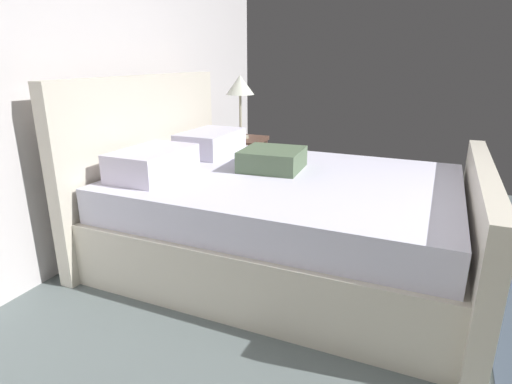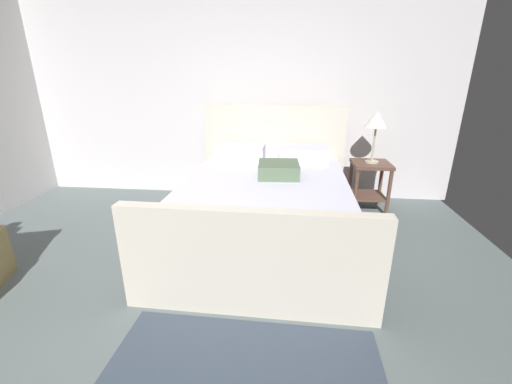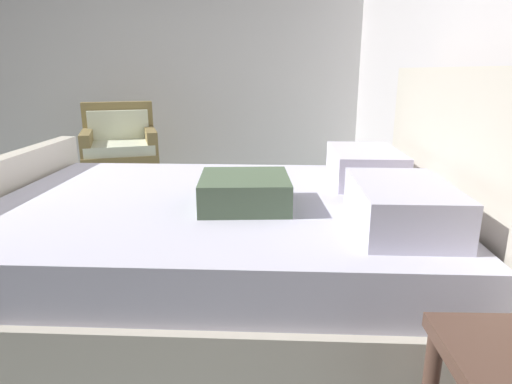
{
  "view_description": "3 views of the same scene",
  "coord_description": "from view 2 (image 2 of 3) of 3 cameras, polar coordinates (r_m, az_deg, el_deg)",
  "views": [
    {
      "loc": [
        -2.03,
        0.56,
        1.36
      ],
      "look_at": [
        0.33,
        1.55,
        0.53
      ],
      "focal_mm": 29.29,
      "sensor_mm": 36.0,
      "label": 1
    },
    {
      "loc": [
        0.7,
        -1.59,
        1.57
      ],
      "look_at": [
        0.37,
        1.62,
        0.42
      ],
      "focal_mm": 22.67,
      "sensor_mm": 36.0,
      "label": 2
    },
    {
      "loc": [
        2.51,
        1.65,
        1.22
      ],
      "look_at": [
        0.47,
        1.59,
        0.65
      ],
      "focal_mm": 30.41,
      "sensor_mm": 36.0,
      "label": 3
    }
  ],
  "objects": [
    {
      "name": "nightstand_right",
      "position": [
        4.17,
        19.41,
        2.3
      ],
      "size": [
        0.44,
        0.44,
        0.6
      ],
      "color": "brown",
      "rests_on": "ground"
    },
    {
      "name": "wall_back",
      "position": [
        4.42,
        -3.36,
        17.97
      ],
      "size": [
        5.64,
        0.12,
        2.88
      ],
      "primitive_type": "cube",
      "color": "silver",
      "rests_on": "ground"
    },
    {
      "name": "table_lamp_right",
      "position": [
        4.04,
        20.52,
        11.62
      ],
      "size": [
        0.27,
        0.27,
        0.6
      ],
      "color": "#B7B293",
      "rests_on": "nightstand_right"
    },
    {
      "name": "ground_plane",
      "position": [
        2.35,
        -14.22,
        -23.29
      ],
      "size": [
        5.52,
        5.42,
        0.02
      ],
      "primitive_type": "cube",
      "color": "slate"
    },
    {
      "name": "bed",
      "position": [
        3.28,
        1.75,
        -2.16
      ],
      "size": [
        1.82,
        2.39,
        1.24
      ],
      "color": "beige",
      "rests_on": "ground"
    }
  ]
}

